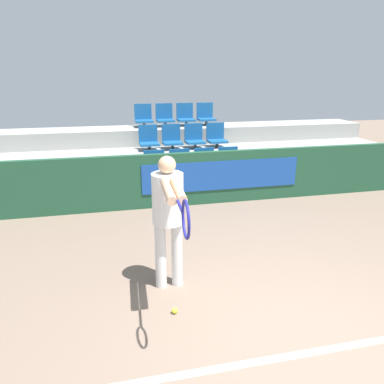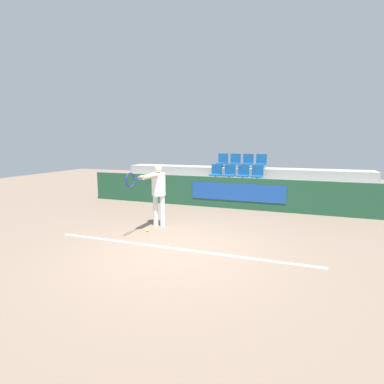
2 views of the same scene
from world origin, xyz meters
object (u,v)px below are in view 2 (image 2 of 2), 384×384
at_px(stadium_chair_0, 209,186).
at_px(stadium_chair_3, 253,188).
at_px(stadium_chair_2, 238,187).
at_px(tennis_player, 157,189).
at_px(stadium_chair_5, 229,173).
at_px(stadium_chair_11, 261,162).
at_px(stadium_chair_8, 223,161).
at_px(stadium_chair_7, 257,174).
at_px(tennis_ball, 148,230).
at_px(stadium_chair_9, 235,161).
at_px(stadium_chair_10, 248,162).
at_px(stadium_chair_4, 216,173).
at_px(stadium_chair_6, 243,173).
at_px(stadium_chair_1, 223,186).

relative_size(stadium_chair_0, stadium_chair_3, 1.00).
xyz_separation_m(stadium_chair_2, tennis_player, (-1.36, -3.54, 0.38)).
height_order(stadium_chair_5, stadium_chair_11, stadium_chair_11).
xyz_separation_m(stadium_chair_8, tennis_player, (-0.30, -5.52, -0.39)).
xyz_separation_m(stadium_chair_0, tennis_player, (-0.30, -3.54, 0.38)).
bearing_deg(stadium_chair_7, tennis_ball, -110.97).
bearing_deg(stadium_chair_9, stadium_chair_10, 0.00).
relative_size(stadium_chair_4, tennis_ball, 8.38).
height_order(stadium_chair_6, tennis_player, tennis_player).
bearing_deg(stadium_chair_4, tennis_player, -93.78).
xyz_separation_m(stadium_chair_3, tennis_ball, (-1.93, -4.04, -0.59)).
distance_m(stadium_chair_6, stadium_chair_10, 1.06).
xyz_separation_m(stadium_chair_7, stadium_chair_9, (-1.06, 0.99, 0.39)).
relative_size(stadium_chair_11, tennis_player, 0.35).
bearing_deg(stadium_chair_4, stadium_chair_11, 31.95).
distance_m(stadium_chair_0, stadium_chair_8, 2.13).
bearing_deg(tennis_player, stadium_chair_11, 73.67).
bearing_deg(stadium_chair_6, stadium_chair_10, 90.00).
bearing_deg(stadium_chair_0, stadium_chair_9, 75.04).
relative_size(stadium_chair_6, tennis_ball, 8.38).
bearing_deg(stadium_chair_2, tennis_player, -111.03).
distance_m(stadium_chair_5, stadium_chair_11, 1.50).
distance_m(tennis_player, tennis_ball, 1.09).
xyz_separation_m(stadium_chair_7, stadium_chair_10, (-0.53, 0.99, 0.39)).
bearing_deg(stadium_chair_10, stadium_chair_7, -61.88).
height_order(stadium_chair_9, stadium_chair_11, same).
distance_m(stadium_chair_0, tennis_player, 3.57).
bearing_deg(stadium_chair_1, stadium_chair_8, 104.96).
bearing_deg(stadium_chair_5, stadium_chair_9, 90.00).
bearing_deg(stadium_chair_2, stadium_chair_10, 90.00).
xyz_separation_m(stadium_chair_10, stadium_chair_11, (0.53, 0.00, 0.00)).
distance_m(stadium_chair_5, stadium_chair_9, 1.06).
bearing_deg(stadium_chair_8, tennis_player, -93.10).
bearing_deg(stadium_chair_0, stadium_chair_2, 0.00).
xyz_separation_m(stadium_chair_5, stadium_chair_8, (-0.53, 0.99, 0.39)).
bearing_deg(stadium_chair_1, stadium_chair_6, 61.88).
distance_m(stadium_chair_6, tennis_ball, 5.31).
bearing_deg(stadium_chair_5, stadium_chair_1, -90.00).
height_order(stadium_chair_2, stadium_chair_8, stadium_chair_8).
distance_m(stadium_chair_7, tennis_player, 4.91).
bearing_deg(stadium_chair_5, tennis_player, -100.38).
bearing_deg(stadium_chair_4, stadium_chair_2, -43.09).
height_order(stadium_chair_6, stadium_chair_8, stadium_chair_8).
xyz_separation_m(stadium_chair_2, stadium_chair_11, (0.53, 1.98, 0.77)).
relative_size(stadium_chair_1, stadium_chair_5, 1.00).
xyz_separation_m(stadium_chair_1, stadium_chair_7, (1.06, 0.99, 0.39)).
bearing_deg(tennis_player, stadium_chair_2, 71.54).
bearing_deg(stadium_chair_2, tennis_ball, -109.09).
relative_size(stadium_chair_6, stadium_chair_9, 1.00).
bearing_deg(tennis_player, stadium_chair_10, 78.73).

